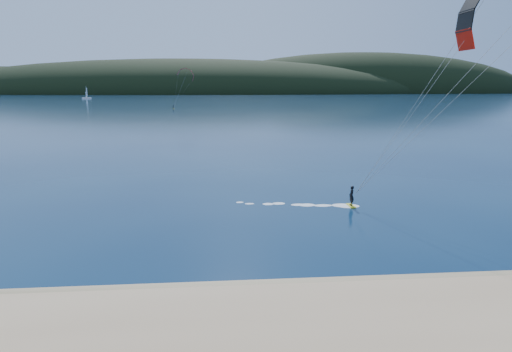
{
  "coord_description": "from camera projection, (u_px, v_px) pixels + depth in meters",
  "views": [
    {
      "loc": [
        -0.34,
        -16.46,
        10.39
      ],
      "look_at": [
        1.91,
        10.0,
        5.0
      ],
      "focal_mm": 30.8,
      "sensor_mm": 36.0,
      "label": 1
    }
  ],
  "objects": [
    {
      "name": "headland",
      "position": [
        219.0,
        93.0,
        745.95
      ],
      "size": [
        1200.0,
        310.0,
        140.0
      ],
      "color": "black",
      "rests_on": "ground"
    },
    {
      "name": "kitesurfer_far",
      "position": [
        185.0,
        77.0,
        204.43
      ],
      "size": [
        11.36,
        8.6,
        18.35
      ],
      "color": "yellow",
      "rests_on": "ground"
    },
    {
      "name": "sailboat",
      "position": [
        87.0,
        98.0,
        394.74
      ],
      "size": [
        7.81,
        5.12,
        11.3
      ],
      "color": "white",
      "rests_on": "ground"
    },
    {
      "name": "ground",
      "position": [
        231.0,
        343.0,
        18.17
      ],
      "size": [
        1800.0,
        1800.0,
        0.0
      ],
      "primitive_type": "plane",
      "color": "#081F3E",
      "rests_on": "ground"
    },
    {
      "name": "wet_sand",
      "position": [
        228.0,
        292.0,
        22.55
      ],
      "size": [
        220.0,
        2.5,
        0.1
      ],
      "color": "#907E53",
      "rests_on": "ground"
    },
    {
      "name": "kitesurfer_near",
      "position": [
        501.0,
        34.0,
        32.04
      ],
      "size": [
        24.35,
        8.21,
        18.41
      ],
      "color": "yellow",
      "rests_on": "ground"
    }
  ]
}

